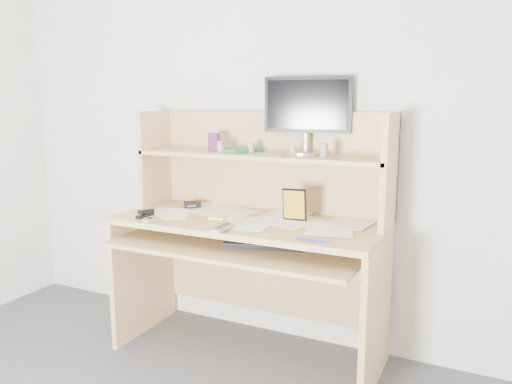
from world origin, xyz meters
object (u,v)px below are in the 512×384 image
at_px(monitor, 307,113).
at_px(keyboard, 264,244).
at_px(desk, 254,227).
at_px(game_case, 295,205).
at_px(tv_remote, 222,228).

bearing_deg(monitor, keyboard, -110.90).
relative_size(desk, game_case, 8.28).
xyz_separation_m(keyboard, tv_remote, (-0.14, -0.16, 0.10)).
bearing_deg(monitor, desk, -151.58).
height_order(desk, keyboard, desk).
bearing_deg(tv_remote, game_case, 49.26).
height_order(game_case, monitor, monitor).
bearing_deg(game_case, desk, 165.47).
xyz_separation_m(keyboard, game_case, (0.10, 0.16, 0.18)).
distance_m(keyboard, monitor, 0.73).
distance_m(keyboard, tv_remote, 0.24).
relative_size(tv_remote, monitor, 0.36).
xyz_separation_m(keyboard, monitor, (0.09, 0.35, 0.63)).
height_order(tv_remote, game_case, game_case).
bearing_deg(keyboard, tv_remote, -149.36).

